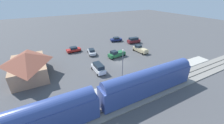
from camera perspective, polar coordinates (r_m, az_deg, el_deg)
The scene contains 13 objects.
ground_plane at distance 39.66m, azimuth 3.03°, elevation -0.10°, with size 200.00×200.00×0.00m, color #4C4C4F.
railway_track at distance 30.36m, azimuth 17.13°, elevation -10.32°, with size 4.80×70.00×0.30m.
platform at distance 32.63m, azimuth 12.26°, elevation -6.74°, with size 3.20×46.00×0.30m.
station_building at distance 37.28m, azimuth -30.88°, elevation -0.76°, with size 12.48×7.89×5.75m.
pedestrian_on_platform at distance 34.69m, azimuth 18.66°, elevation -3.31°, with size 0.36×0.36×1.71m.
suv_white at distance 34.49m, azimuth -5.52°, elevation -2.35°, with size 4.91×2.43×2.22m.
pickup_tan at distance 47.03m, azimuth 11.32°, elevation 5.14°, with size 5.56×2.88×2.14m.
sedan_red at distance 47.91m, azimuth -15.30°, elevation 4.91°, with size 2.05×4.58×1.74m.
pickup_green at distance 42.48m, azimuth 1.82°, elevation 3.32°, with size 2.56×5.59×2.14m.
sedan_navy at distance 56.88m, azimuth 1.68°, elevation 9.20°, with size 2.63×4.76×1.74m.
suv_maroon at distance 55.36m, azimuth 8.77°, elevation 8.71°, with size 2.42×5.06×2.22m.
sedan_silver at distance 44.93m, azimuth -8.25°, elevation 4.17°, with size 4.75×2.85×1.74m.
light_pole_near_platform at distance 30.47m, azimuth 4.37°, elevation 0.65°, with size 0.44×0.44×7.00m.
Camera 1 is at (-30.14, 18.80, 17.64)m, focal length 22.56 mm.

